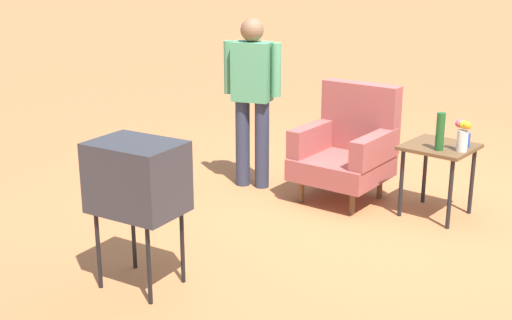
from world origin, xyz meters
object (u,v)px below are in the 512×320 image
armchair (348,146)px  soda_can_blue (466,140)px  person_standing (252,93)px  bottle_wine_green (440,131)px  side_table (439,156)px  flower_vase (463,134)px  tv_on_stand (137,178)px

armchair → soda_can_blue: (1.04, 0.20, 0.20)m
armchair → person_standing: person_standing is taller
armchair → bottle_wine_green: bearing=-1.9°
armchair → bottle_wine_green: size_ratio=3.31×
person_standing → soda_can_blue: 2.02m
side_table → bottle_wine_green: (0.06, -0.14, 0.25)m
armchair → person_standing: 1.04m
soda_can_blue → bottle_wine_green: (-0.13, -0.23, 0.10)m
bottle_wine_green → flower_vase: bottle_wine_green is taller
soda_can_blue → bottle_wine_green: 0.29m
person_standing → armchair: bearing=19.2°
flower_vase → person_standing: bearing=-169.5°
bottle_wine_green → flower_vase: size_ratio=1.21×
side_table → person_standing: person_standing is taller
flower_vase → side_table: bearing=164.0°
armchair → flower_vase: bearing=2.7°
tv_on_stand → bottle_wine_green: (1.03, 2.39, 0.01)m
side_table → tv_on_stand: tv_on_stand is taller
soda_can_blue → side_table: bearing=-154.8°
person_standing → soda_can_blue: person_standing is taller
bottle_wine_green → flower_vase: bearing=26.7°
side_table → soda_can_blue: size_ratio=5.22×
armchair → side_table: armchair is taller
person_standing → bottle_wine_green: 1.83m
soda_can_blue → armchair: bearing=-168.9°
tv_on_stand → soda_can_blue: bearing=66.0°
armchair → person_standing: (-0.89, -0.31, 0.44)m
side_table → person_standing: (-1.74, -0.43, 0.40)m
soda_can_blue → flower_vase: (0.03, -0.15, 0.09)m
tv_on_stand → bottle_wine_green: size_ratio=3.22×
armchair → side_table: size_ratio=1.67×
person_standing → bottle_wine_green: bearing=8.9°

